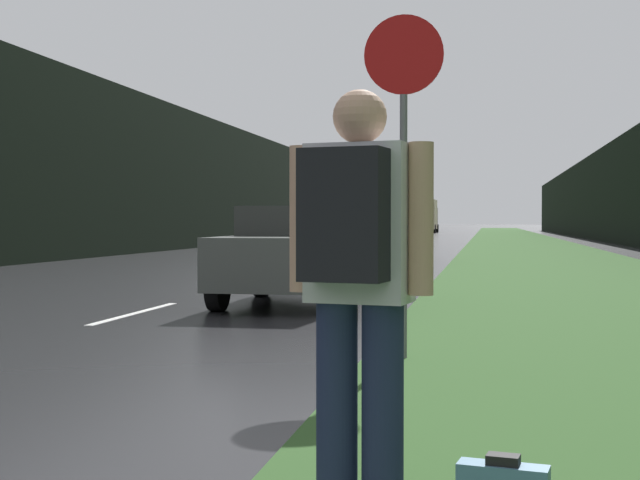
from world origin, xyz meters
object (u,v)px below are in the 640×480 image
object	(u,v)px
stop_sign	(404,146)
car_passing_near	(293,254)
hitchhiker_with_backpack	(357,275)
car_passing_far	(391,239)
delivery_truck	(425,216)

from	to	relation	value
stop_sign	car_passing_near	bearing A→B (deg)	112.88
stop_sign	car_passing_near	world-z (taller)	stop_sign
hitchhiker_with_backpack	car_passing_far	size ratio (longest dim) A/B	0.41
stop_sign	car_passing_near	size ratio (longest dim) A/B	0.79
hitchhiker_with_backpack	car_passing_near	bearing A→B (deg)	113.85
delivery_truck	car_passing_near	bearing A→B (deg)	-87.42
stop_sign	car_passing_far	size ratio (longest dim) A/B	0.71
stop_sign	car_passing_near	distance (m)	5.80
car_passing_far	delivery_truck	size ratio (longest dim) A/B	0.58
stop_sign	hitchhiker_with_backpack	xyz separation A→B (m)	(0.22, -4.47, -0.92)
delivery_truck	hitchhiker_with_backpack	bearing A→B (deg)	-86.17
hitchhiker_with_backpack	car_passing_far	world-z (taller)	hitchhiker_with_backpack
car_passing_far	car_passing_near	bearing A→B (deg)	90.00
hitchhiker_with_backpack	delivery_truck	bearing A→B (deg)	103.63
stop_sign	hitchhiker_with_backpack	distance (m)	4.57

